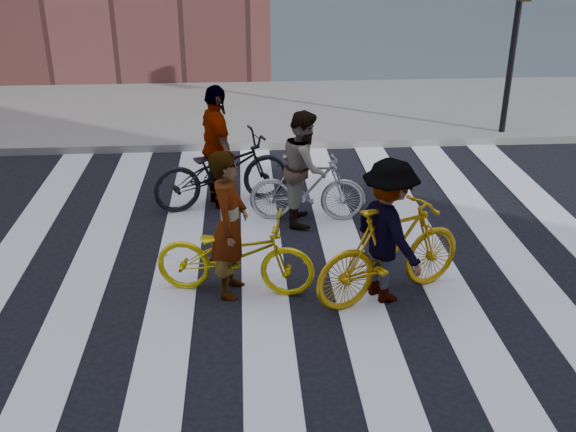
{
  "coord_description": "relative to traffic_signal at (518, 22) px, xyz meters",
  "views": [
    {
      "loc": [
        -0.75,
        -7.21,
        4.18
      ],
      "look_at": [
        -0.23,
        0.3,
        0.75
      ],
      "focal_mm": 42.0,
      "sensor_mm": 36.0,
      "label": 1
    }
  ],
  "objects": [
    {
      "name": "bike_dark_rear",
      "position": [
        -5.5,
        -2.87,
        -1.72
      ],
      "size": [
        2.27,
        1.4,
        1.12
      ],
      "primitive_type": "imported",
      "rotation": [
        0.0,
        0.0,
        1.9
      ],
      "color": "black",
      "rests_on": "ground"
    },
    {
      "name": "rider_right",
      "position": [
        -3.55,
        -5.75,
        -1.42
      ],
      "size": [
        1.04,
        1.28,
        1.72
      ],
      "primitive_type": "imported",
      "rotation": [
        0.0,
        0.0,
        1.99
      ],
      "color": "slate",
      "rests_on": "ground"
    },
    {
      "name": "rider_rear",
      "position": [
        -5.55,
        -2.87,
        -1.34
      ],
      "size": [
        0.79,
        1.19,
        1.88
      ],
      "primitive_type": "imported",
      "rotation": [
        0.0,
        0.0,
        1.9
      ],
      "color": "slate",
      "rests_on": "ground"
    },
    {
      "name": "bike_yellow_left",
      "position": [
        -5.29,
        -5.51,
        -1.78
      ],
      "size": [
        1.98,
        1.0,
        0.99
      ],
      "primitive_type": "imported",
      "rotation": [
        0.0,
        0.0,
        1.38
      ],
      "color": "#CFBA0B",
      "rests_on": "ground"
    },
    {
      "name": "ground",
      "position": [
        -4.4,
        -5.32,
        -2.28
      ],
      "size": [
        100.0,
        100.0,
        0.0
      ],
      "primitive_type": "plane",
      "color": "black",
      "rests_on": "ground"
    },
    {
      "name": "bike_silver_mid",
      "position": [
        -4.25,
        -3.53,
        -1.77
      ],
      "size": [
        1.73,
        0.63,
        1.02
      ],
      "primitive_type": "imported",
      "rotation": [
        0.0,
        0.0,
        1.48
      ],
      "color": "#9C9EA5",
      "rests_on": "ground"
    },
    {
      "name": "rider_mid",
      "position": [
        -4.3,
        -3.53,
        -1.45
      ],
      "size": [
        0.7,
        0.86,
        1.66
      ],
      "primitive_type": "imported",
      "rotation": [
        0.0,
        0.0,
        1.48
      ],
      "color": "slate",
      "rests_on": "ground"
    },
    {
      "name": "rider_left",
      "position": [
        -5.34,
        -5.51,
        -1.39
      ],
      "size": [
        0.54,
        0.72,
        1.78
      ],
      "primitive_type": "imported",
      "rotation": [
        0.0,
        0.0,
        1.38
      ],
      "color": "slate",
      "rests_on": "ground"
    },
    {
      "name": "bike_yellow_right",
      "position": [
        -3.5,
        -5.75,
        -1.68
      ],
      "size": [
        2.04,
        1.33,
        1.19
      ],
      "primitive_type": "imported",
      "rotation": [
        0.0,
        0.0,
        1.99
      ],
      "color": "#C5910A",
      "rests_on": "ground"
    },
    {
      "name": "traffic_signal",
      "position": [
        0.0,
        0.0,
        0.0
      ],
      "size": [
        0.22,
        0.42,
        3.33
      ],
      "color": "black",
      "rests_on": "ground"
    },
    {
      "name": "zebra_crosswalk",
      "position": [
        -4.4,
        -5.32,
        -2.27
      ],
      "size": [
        8.25,
        10.0,
        0.01
      ],
      "color": "white",
      "rests_on": "ground"
    },
    {
      "name": "sidewalk_far",
      "position": [
        -4.4,
        2.18,
        -2.2
      ],
      "size": [
        100.0,
        5.0,
        0.15
      ],
      "primitive_type": "cube",
      "color": "gray",
      "rests_on": "ground"
    }
  ]
}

